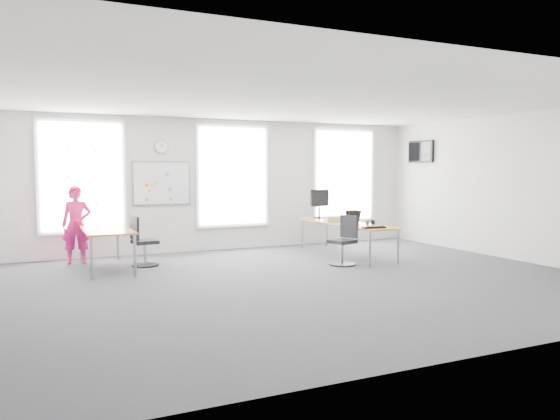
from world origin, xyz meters
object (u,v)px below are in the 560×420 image
desk_left (106,232)px  person (76,225)px  monitor (320,201)px  chair_left (142,244)px  keyboard (374,227)px  desk_right (346,225)px  headphones (370,222)px  chair_right (344,243)px

desk_left → person: person is taller
monitor → person: bearing=161.3°
desk_left → chair_left: size_ratio=2.16×
monitor → keyboard: bearing=-110.9°
desk_left → monitor: 5.02m
desk_right → person: 5.52m
headphones → chair_left: bearing=156.6°
chair_left → keyboard: chair_left is taller
desk_left → keyboard: desk_left is taller
desk_left → headphones: 5.23m
chair_right → keyboard: 0.66m
desk_left → monitor: (4.95, 0.72, 0.42)m
chair_left → headphones: bearing=-112.4°
desk_left → chair_right: 4.53m
desk_right → monitor: (0.04, 1.24, 0.45)m
chair_left → person: person is taller
person → monitor: size_ratio=2.29×
headphones → chair_right: bearing=-165.6°
chair_left → monitor: size_ratio=1.44×
chair_left → headphones: 4.60m
desk_right → desk_left: bearing=174.0°
desk_left → keyboard: 5.11m
person → headphones: bearing=-10.3°
keyboard → desk_left: bearing=164.7°
desk_right → monitor: size_ratio=4.35×
chair_right → monitor: monitor is taller
desk_left → chair_right: size_ratio=2.18×
desk_right → keyboard: size_ratio=6.08×
chair_right → headphones: size_ratio=5.34×
chair_left → desk_right: bearing=-104.9°
chair_left → desk_left: bearing=79.7°
person → desk_right: bearing=-4.9°
desk_right → desk_left: desk_left is taller
person → headphones: 5.89m
desk_left → headphones: headphones is taller
chair_left → person: bearing=44.4°
keyboard → monitor: (0.13, 2.42, 0.39)m
person → chair_left: bearing=-28.2°
person → headphones: size_ratio=8.56×
desk_left → headphones: (5.11, -1.14, 0.06)m
chair_left → headphones: size_ratio=5.39×
desk_left → chair_left: bearing=-1.9°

